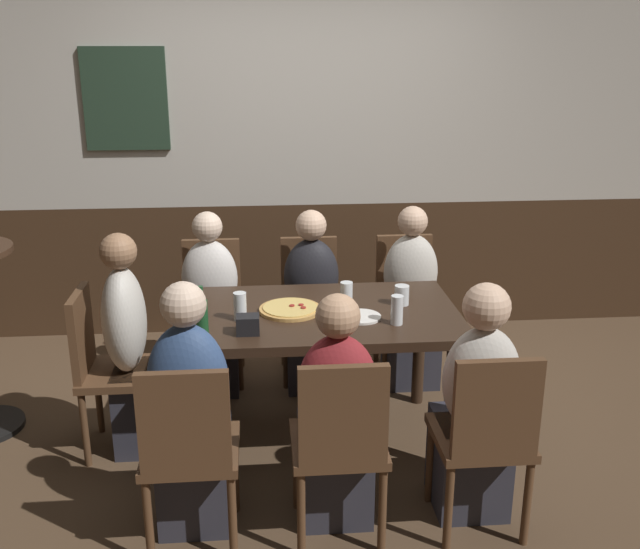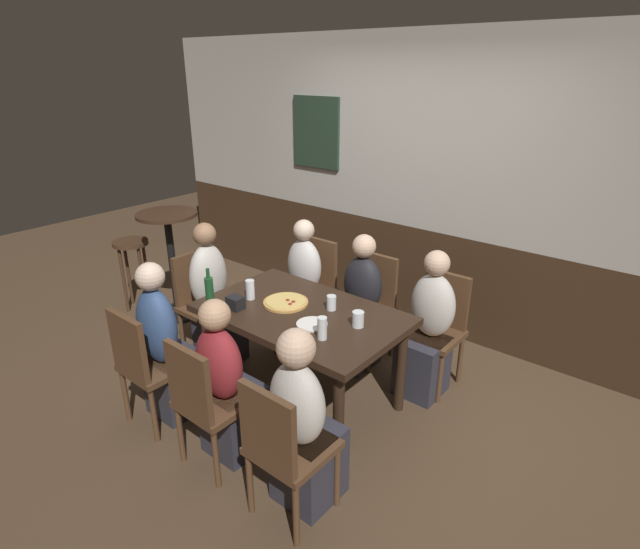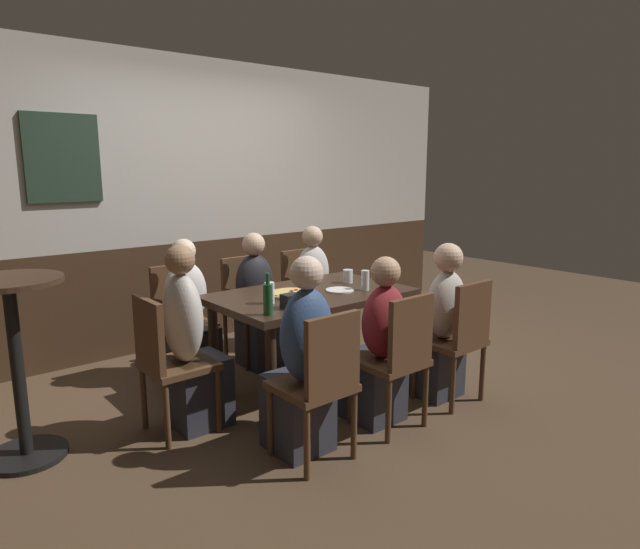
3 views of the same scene
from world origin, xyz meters
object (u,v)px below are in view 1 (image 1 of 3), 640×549
Objects in this scene: person_left_far at (211,316)px; dining_table at (322,328)px; person_right_near at (475,418)px; person_left_near at (192,427)px; condiment_caddy at (248,325)px; person_right_far at (411,309)px; pizza at (290,309)px; tumbler_water at (402,296)px; chair_left_far at (212,302)px; chair_mid_far at (310,299)px; person_head_west at (137,361)px; chair_right_near at (486,433)px; chair_head_west at (105,362)px; chair_right_far at (406,296)px; beer_glass_half at (346,293)px; beer_bottle_green at (202,318)px; chair_mid_near at (340,439)px; highball_clear at (397,312)px; person_mid_near at (336,427)px; pint_glass_amber at (240,308)px; plate_white_large at (361,317)px; person_mid_far at (312,313)px; chair_left_near at (189,446)px.

dining_table is at bearing -48.09° from person_left_far.
person_right_near is 1.25m from person_left_near.
condiment_caddy is (-0.38, -0.26, 0.14)m from dining_table.
person_right_far reaches higher than pizza.
person_right_far is 0.73m from tumbler_water.
chair_mid_far is (0.62, 0.00, 0.00)m from chair_left_far.
person_head_west reaches higher than chair_left_far.
chair_right_near is 1.00× the size of chair_head_west.
person_left_far is (0.00, -0.16, -0.03)m from chair_left_far.
chair_right_far reaches higher than dining_table.
person_right_far reaches higher than beer_glass_half.
chair_right_near is at bearing -24.04° from beer_bottle_green.
person_head_west is at bearing 139.58° from beer_bottle_green.
chair_mid_far is at bearing 79.04° from pizza.
chair_right_far is (0.62, 1.72, 0.00)m from chair_mid_near.
person_left_far is 1.37m from highball_clear.
person_left_far is 10.64× the size of beer_glass_half.
chair_mid_far is at bearing 165.28° from person_right_far.
person_mid_near reaches higher than chair_head_west.
person_head_west reaches higher than condiment_caddy.
pint_glass_amber is (-1.04, 0.61, 0.33)m from person_right_near.
chair_mid_near is 8.39× the size of tumbler_water.
chair_right_far is at bearing 56.06° from beer_glass_half.
chair_head_west reaches higher than plate_white_large.
person_mid_far is at bearing 124.50° from tumbler_water.
person_left_far is at bearing -172.50° from chair_right_far.
person_head_west reaches higher than chair_head_west.
tumbler_water is at bearing -61.42° from chair_mid_far.
beer_bottle_green is at bearing -126.68° from pint_glass_amber.
beer_bottle_green reaches higher than chair_head_west.
person_right_near is 3.50× the size of pizza.
person_right_far is (1.58, 0.69, -0.03)m from person_head_west.
chair_mid_far is 0.75× the size of person_head_west.
pizza is at bearing 52.49° from condiment_caddy.
chair_left_far is 1.25m from chair_right_far.
chair_left_near is 0.79× the size of person_mid_far.
person_right_near is 1.39m from person_right_far.
chair_left_near is 0.75× the size of person_left_near.
chair_mid_near and chair_left_near have the same top height.
chair_head_west is 1.31m from beer_glass_half.
beer_bottle_green is at bearing 137.48° from chair_mid_near.
person_head_west is (-0.96, -0.86, 0.00)m from chair_mid_far.
person_mid_far is 1.39m from person_mid_near.
chair_left_near is 0.75× the size of person_head_west.
tumbler_water is 0.30m from beer_glass_half.
person_right_near is 0.95× the size of person_head_west.
person_mid_near is (0.96, -0.69, -0.04)m from person_head_west.
person_head_west is 8.17× the size of pint_glass_amber.
pint_glass_amber is (-1.04, -0.78, 0.33)m from person_right_far.
person_head_west is at bearing 171.02° from pint_glass_amber.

